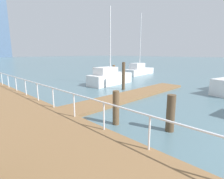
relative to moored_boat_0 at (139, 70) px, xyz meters
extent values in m
plane|color=slate|center=(-14.63, 2.22, -0.69)|extent=(300.00, 300.00, 0.00)
cube|color=olive|center=(-11.81, -8.07, -0.60)|extent=(12.64, 2.00, 0.18)
cylinder|color=white|center=(-17.78, -13.59, 0.24)|extent=(0.06, 0.06, 1.05)
cylinder|color=white|center=(-17.78, -11.62, 0.24)|extent=(0.06, 0.06, 1.05)
cylinder|color=white|center=(-17.78, -9.65, 0.24)|extent=(0.06, 0.06, 1.05)
cylinder|color=white|center=(-17.78, -7.69, 0.24)|extent=(0.06, 0.06, 1.05)
cylinder|color=white|center=(-17.78, -5.72, 0.24)|extent=(0.06, 0.06, 1.05)
cylinder|color=white|center=(-17.78, -3.75, 0.24)|extent=(0.06, 0.06, 1.05)
cylinder|color=white|center=(-17.78, -1.78, 0.24)|extent=(0.06, 0.06, 1.05)
cylinder|color=white|center=(-17.78, 0.19, 0.24)|extent=(0.06, 0.06, 1.05)
cylinder|color=white|center=(-17.78, 2.16, 0.24)|extent=(0.06, 0.06, 1.05)
cylinder|color=white|center=(-17.78, -8.67, 0.76)|extent=(0.06, 29.52, 0.06)
cylinder|color=brown|center=(-16.40, -10.92, 0.10)|extent=(0.30, 0.30, 1.57)
cylinder|color=brown|center=(-10.23, -5.91, 0.53)|extent=(0.28, 0.28, 2.44)
cylinder|color=brown|center=(-8.41, -2.91, 0.29)|extent=(0.30, 0.30, 1.96)
cylinder|color=brown|center=(-15.33, -13.01, 0.09)|extent=(0.35, 0.35, 1.56)
cube|color=white|center=(0.15, 0.01, -0.24)|extent=(5.91, 2.24, 0.89)
cube|color=white|center=(-0.52, -0.04, 0.63)|extent=(2.37, 1.59, 0.85)
cylinder|color=silver|center=(0.15, 0.01, 4.19)|extent=(0.12, 0.12, 7.97)
cube|color=white|center=(-9.12, -3.10, -0.14)|extent=(5.20, 2.09, 1.09)
cube|color=white|center=(-9.82, -3.14, 0.77)|extent=(2.29, 1.56, 0.73)
cylinder|color=silver|center=(-9.12, -3.10, 3.70)|extent=(0.12, 0.12, 6.59)
camera|label=1|loc=(-21.93, -16.22, 2.52)|focal=28.42mm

